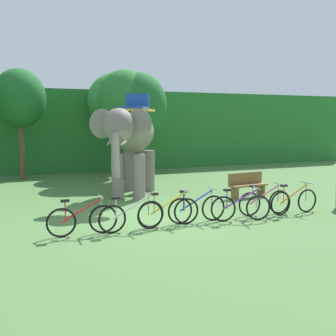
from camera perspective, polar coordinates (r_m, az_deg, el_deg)
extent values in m
plane|color=#4C753D|center=(11.46, -1.72, -7.18)|extent=(80.00, 80.00, 0.00)
cube|color=#28702D|center=(24.95, -13.18, 5.24)|extent=(36.00, 6.00, 4.41)
cylinder|color=brown|center=(20.00, -19.94, 2.08)|extent=(0.23, 0.23, 2.57)
ellipsoid|color=#1E6028|center=(19.97, -20.23, 9.25)|extent=(2.37, 2.37, 2.70)
cylinder|color=brown|center=(18.98, -5.97, 1.98)|extent=(0.25, 0.25, 2.42)
ellipsoid|color=#28702D|center=(18.95, -6.06, 9.47)|extent=(2.56, 2.56, 2.82)
cylinder|color=brown|center=(21.26, -7.21, 2.50)|extent=(0.34, 0.34, 2.45)
ellipsoid|color=#338438|center=(21.23, -7.31, 9.35)|extent=(2.93, 2.93, 2.91)
cylinder|color=brown|center=(18.89, -3.95, 1.58)|extent=(0.34, 0.34, 2.16)
ellipsoid|color=#1E6028|center=(18.84, -4.01, 8.89)|extent=(2.48, 2.48, 2.95)
ellipsoid|color=slate|center=(14.98, -4.86, 5.14)|extent=(2.68, 3.21, 1.50)
cylinder|color=slate|center=(14.15, -4.13, -1.25)|extent=(0.44, 0.44, 1.60)
cylinder|color=slate|center=(14.34, -7.13, -1.18)|extent=(0.44, 0.44, 1.60)
cylinder|color=slate|center=(15.89, -2.69, -0.37)|extent=(0.44, 0.44, 1.60)
cylinder|color=slate|center=(16.06, -5.39, -0.32)|extent=(0.44, 0.44, 1.60)
ellipsoid|color=slate|center=(13.04, -6.93, 5.99)|extent=(1.42, 1.46, 1.10)
ellipsoid|color=slate|center=(13.04, -4.12, 6.24)|extent=(0.80, 0.57, 0.96)
ellipsoid|color=slate|center=(13.37, -9.34, 6.18)|extent=(0.80, 0.57, 0.96)
cylinder|color=slate|center=(12.65, -7.42, 1.89)|extent=(0.26, 0.26, 1.40)
cone|color=beige|center=(12.62, -6.42, 3.48)|extent=(0.39, 0.54, 0.21)
cone|color=beige|center=(12.74, -8.34, 3.48)|extent=(0.39, 0.54, 0.21)
cube|color=gold|center=(15.08, -4.80, 8.11)|extent=(1.81, 1.80, 0.08)
cube|color=#1E4799|center=(15.08, -4.80, 8.45)|extent=(1.34, 1.41, 0.10)
cube|color=#1E4799|center=(15.58, -4.38, 9.43)|extent=(0.82, 0.55, 0.56)
cylinder|color=slate|center=(16.38, -3.68, 3.70)|extent=(0.08, 0.08, 0.90)
torus|color=black|center=(9.91, -14.84, -7.48)|extent=(0.71, 0.06, 0.71)
torus|color=black|center=(10.07, -9.14, -7.12)|extent=(0.71, 0.06, 0.71)
cylinder|color=red|center=(9.92, -12.14, -5.91)|extent=(0.97, 0.05, 0.54)
cylinder|color=red|center=(9.87, -14.30, -5.98)|extent=(0.03, 0.03, 0.52)
cube|color=black|center=(9.81, -14.34, -4.50)|extent=(0.20, 0.10, 0.06)
cylinder|color=#9E9EA3|center=(10.00, -9.45, -5.58)|extent=(0.03, 0.03, 0.55)
cylinder|color=#9E9EA3|center=(9.95, -9.48, -4.06)|extent=(0.04, 0.52, 0.03)
torus|color=black|center=(10.02, -7.88, -7.17)|extent=(0.71, 0.08, 0.71)
torus|color=black|center=(10.34, -2.52, -6.68)|extent=(0.71, 0.08, 0.71)
cylinder|color=silver|center=(10.11, -5.30, -5.56)|extent=(0.97, 0.08, 0.54)
cylinder|color=silver|center=(9.99, -7.35, -5.67)|extent=(0.03, 0.03, 0.52)
cube|color=black|center=(9.94, -7.37, -4.21)|extent=(0.20, 0.11, 0.06)
cylinder|color=#9E9EA3|center=(10.26, -2.79, -5.18)|extent=(0.03, 0.03, 0.55)
cylinder|color=#9E9EA3|center=(10.21, -2.80, -3.70)|extent=(0.05, 0.52, 0.03)
torus|color=black|center=(10.45, -2.47, -6.54)|extent=(0.71, 0.06, 0.71)
torus|color=black|center=(10.80, 2.59, -6.10)|extent=(0.71, 0.06, 0.71)
cylinder|color=yellow|center=(10.55, -0.02, -5.01)|extent=(0.97, 0.06, 0.54)
cylinder|color=yellow|center=(10.42, -1.95, -5.10)|extent=(0.03, 0.03, 0.52)
cube|color=black|center=(10.37, -1.96, -3.70)|extent=(0.20, 0.10, 0.06)
cylinder|color=#9E9EA3|center=(10.72, 2.36, -4.66)|extent=(0.03, 0.03, 0.55)
cylinder|color=#9E9EA3|center=(10.67, 2.36, -3.24)|extent=(0.04, 0.52, 0.03)
torus|color=black|center=(10.81, 1.72, -6.08)|extent=(0.71, 0.05, 0.71)
torus|color=black|center=(11.24, 6.41, -5.63)|extent=(0.71, 0.05, 0.71)
cylinder|color=blue|center=(10.96, 4.01, -4.59)|extent=(0.97, 0.05, 0.54)
cylinder|color=blue|center=(10.80, 2.21, -4.69)|extent=(0.03, 0.03, 0.52)
cube|color=black|center=(10.75, 2.22, -3.33)|extent=(0.20, 0.10, 0.06)
cylinder|color=#9E9EA3|center=(11.16, 6.20, -4.25)|extent=(0.03, 0.03, 0.55)
cylinder|color=#9E9EA3|center=(11.12, 6.22, -2.88)|extent=(0.03, 0.52, 0.03)
torus|color=black|center=(11.16, 7.80, -5.74)|extent=(0.70, 0.21, 0.71)
torus|color=black|center=(11.49, 12.60, -5.48)|extent=(0.70, 0.21, 0.71)
cylinder|color=purple|center=(11.26, 10.14, -4.38)|extent=(0.96, 0.26, 0.54)
cylinder|color=purple|center=(11.14, 8.32, -4.41)|extent=(0.03, 0.03, 0.52)
cube|color=black|center=(11.09, 8.34, -3.09)|extent=(0.22, 0.14, 0.06)
cylinder|color=#9E9EA3|center=(11.42, 12.41, -4.12)|extent=(0.03, 0.03, 0.55)
cylinder|color=#9E9EA3|center=(11.37, 12.44, -2.79)|extent=(0.15, 0.51, 0.03)
torus|color=black|center=(11.92, 11.44, -5.02)|extent=(0.71, 0.09, 0.71)
torus|color=black|center=(12.45, 15.43, -4.63)|extent=(0.71, 0.09, 0.71)
cylinder|color=pink|center=(12.11, 13.41, -3.68)|extent=(0.97, 0.10, 0.54)
cylinder|color=pink|center=(11.92, 11.88, -3.76)|extent=(0.03, 0.03, 0.52)
cube|color=black|center=(11.87, 11.91, -2.52)|extent=(0.21, 0.11, 0.06)
cylinder|color=#9E9EA3|center=(12.37, 15.27, -3.38)|extent=(0.03, 0.03, 0.55)
cylinder|color=#9E9EA3|center=(12.32, 15.31, -2.14)|extent=(0.06, 0.52, 0.03)
torus|color=black|center=(12.22, 15.61, -4.85)|extent=(0.71, 0.08, 0.71)
torus|color=black|center=(12.87, 19.04, -4.39)|extent=(0.71, 0.08, 0.71)
cylinder|color=orange|center=(12.48, 17.32, -3.50)|extent=(0.97, 0.08, 0.54)
cylinder|color=orange|center=(12.23, 16.00, -3.60)|extent=(0.03, 0.03, 0.52)
cube|color=black|center=(12.19, 16.04, -2.40)|extent=(0.20, 0.11, 0.06)
cylinder|color=#9E9EA3|center=(12.79, 18.92, -3.18)|extent=(0.03, 0.03, 0.55)
cylinder|color=#9E9EA3|center=(12.75, 18.97, -1.98)|extent=(0.05, 0.52, 0.03)
cube|color=brown|center=(14.76, 11.27, -2.40)|extent=(1.53, 0.56, 0.06)
cube|color=brown|center=(14.87, 10.85, -1.39)|extent=(1.50, 0.22, 0.40)
cube|color=brown|center=(15.19, 13.00, -3.05)|extent=(0.12, 0.37, 0.45)
cube|color=brown|center=(14.43, 9.41, -3.47)|extent=(0.12, 0.37, 0.45)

